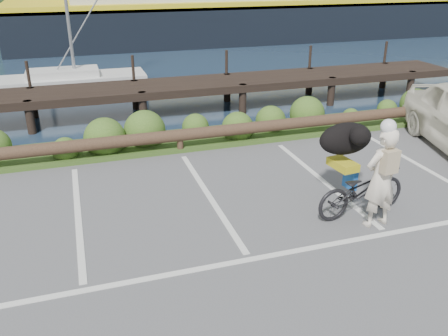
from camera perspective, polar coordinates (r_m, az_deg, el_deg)
The scene contains 6 objects.
ground at distance 8.12m, azimuth 2.14°, elevation -9.44°, with size 72.00×72.00×0.00m, color #515153.
vegetation_strip at distance 12.71m, azimuth -5.97°, elevation 3.24°, with size 34.00×1.60×0.10m, color #3D5B21.
log_rail at distance 12.09m, azimuth -5.25°, elevation 1.93°, with size 32.00×0.30×0.60m, color #443021, non-canonical shape.
bicycle at distance 9.25m, azimuth 16.23°, elevation -2.54°, with size 0.67×1.91×1.01m, color black.
cyclist at distance 8.78m, azimuth 18.37°, elevation -1.17°, with size 0.68×0.45×1.86m, color #F0E3CB.
dog at distance 9.38m, azimuth 14.42°, elevation 3.44°, with size 1.09×0.53×0.63m, color black.
Camera 1 is at (-2.37, -6.40, 4.41)m, focal length 38.00 mm.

